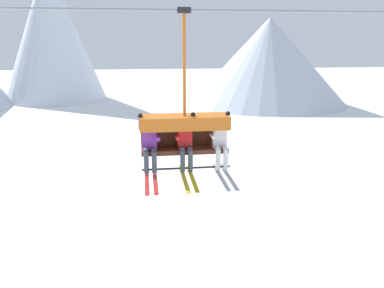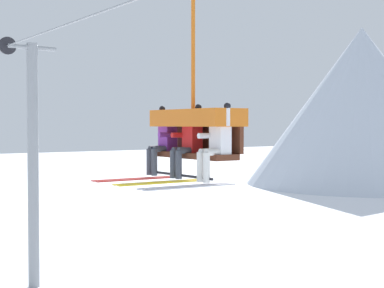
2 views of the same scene
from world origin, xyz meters
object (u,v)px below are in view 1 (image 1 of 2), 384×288
object	(u,v)px
skier_purple	(149,143)
skier_red	(186,142)
skier_white	(220,141)
chairlift_chair	(184,127)

from	to	relation	value
skier_purple	skier_red	world-z (taller)	same
skier_red	skier_purple	bearing A→B (deg)	180.00
skier_purple	skier_white	bearing A→B (deg)	0.00
skier_red	chairlift_chair	bearing A→B (deg)	90.89
chairlift_chair	skier_red	xyz separation A→B (m)	(0.00, -0.21, -0.30)
skier_purple	skier_white	world-z (taller)	same
chairlift_chair	skier_purple	world-z (taller)	chairlift_chair
skier_red	skier_white	bearing A→B (deg)	0.00
skier_white	skier_red	bearing A→B (deg)	180.00
chairlift_chair	skier_purple	bearing A→B (deg)	-165.14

